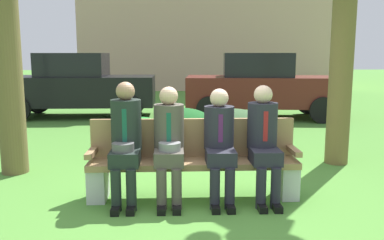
{
  "coord_description": "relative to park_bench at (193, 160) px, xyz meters",
  "views": [
    {
      "loc": [
        -0.25,
        -4.44,
        1.64
      ],
      "look_at": [
        -0.03,
        0.46,
        0.85
      ],
      "focal_mm": 38.04,
      "sensor_mm": 36.0,
      "label": 1
    }
  ],
  "objects": [
    {
      "name": "ground_plane",
      "position": [
        0.03,
        -0.12,
        -0.44
      ],
      "size": [
        80.0,
        80.0,
        0.0
      ],
      "primitive_type": "plane",
      "color": "#4A8432"
    },
    {
      "name": "park_bench",
      "position": [
        0.0,
        0.0,
        0.0
      ],
      "size": [
        2.38,
        0.44,
        0.9
      ],
      "color": "#99754C",
      "rests_on": "ground"
    },
    {
      "name": "seated_man_leftmost",
      "position": [
        -0.76,
        -0.13,
        0.31
      ],
      "size": [
        0.34,
        0.72,
        1.35
      ],
      "color": "#1E2823",
      "rests_on": "ground"
    },
    {
      "name": "seated_man_centerleft",
      "position": [
        -0.28,
        -0.14,
        0.28
      ],
      "size": [
        0.34,
        0.72,
        1.29
      ],
      "color": "#4C473D",
      "rests_on": "ground"
    },
    {
      "name": "seated_man_centerright",
      "position": [
        0.29,
        -0.13,
        0.27
      ],
      "size": [
        0.34,
        0.72,
        1.26
      ],
      "color": "#23232D",
      "rests_on": "ground"
    },
    {
      "name": "seated_man_rightmost",
      "position": [
        0.79,
        -0.13,
        0.29
      ],
      "size": [
        0.34,
        0.72,
        1.3
      ],
      "color": "#23232D",
      "rests_on": "ground"
    },
    {
      "name": "shrub_near_bench",
      "position": [
        -0.78,
        1.96,
        -0.12
      ],
      "size": [
        1.03,
        0.94,
        0.64
      ],
      "primitive_type": "ellipsoid",
      "color": "#207B29",
      "rests_on": "ground"
    },
    {
      "name": "shrub_mid_lawn",
      "position": [
        -0.07,
        2.3,
        -0.07
      ],
      "size": [
        1.18,
        1.08,
        0.74
      ],
      "primitive_type": "ellipsoid",
      "color": "#1A5821",
      "rests_on": "ground"
    },
    {
      "name": "shrub_far_lawn",
      "position": [
        0.79,
        2.14,
        -0.07
      ],
      "size": [
        1.19,
        1.09,
        0.74
      ],
      "primitive_type": "ellipsoid",
      "color": "#355631",
      "rests_on": "ground"
    },
    {
      "name": "parked_car_near",
      "position": [
        -2.73,
        6.27,
        0.4
      ],
      "size": [
        3.9,
        1.71,
        1.68
      ],
      "color": "black",
      "rests_on": "ground"
    },
    {
      "name": "parked_car_far",
      "position": [
        2.05,
        5.87,
        0.4
      ],
      "size": [
        4.04,
        2.03,
        1.68
      ],
      "color": "#591E19",
      "rests_on": "ground"
    },
    {
      "name": "street_lamp",
      "position": [
        -3.64,
        4.67,
        1.98
      ],
      "size": [
        0.24,
        0.24,
        4.0
      ],
      "color": "black",
      "rests_on": "ground"
    }
  ]
}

